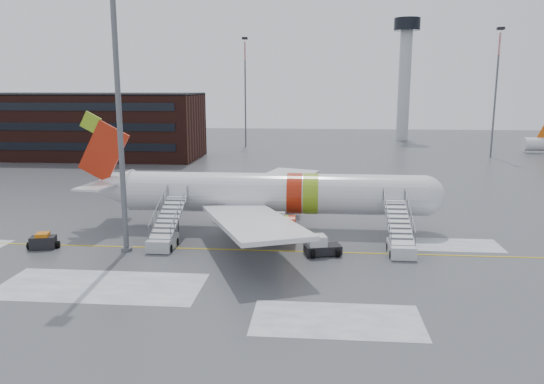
# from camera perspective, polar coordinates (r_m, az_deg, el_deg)

# --- Properties ---
(ground) EXTENTS (260.00, 260.00, 0.00)m
(ground) POSITION_cam_1_polar(r_m,az_deg,el_deg) (46.10, -6.17, -5.76)
(ground) COLOR #494C4F
(ground) RESTS_ON ground
(airliner) EXTENTS (35.03, 32.97, 11.18)m
(airliner) POSITION_cam_1_polar(r_m,az_deg,el_deg) (50.52, -0.87, -0.19)
(airliner) COLOR silver
(airliner) RESTS_ON ground
(airstair_fwd) EXTENTS (2.05, 7.70, 3.48)m
(airstair_fwd) POSITION_cam_1_polar(r_m,az_deg,el_deg) (44.99, 13.60, -5.04)
(airstair_fwd) COLOR silver
(airstair_fwd) RESTS_ON ground
(airstair_aft) EXTENTS (2.05, 7.70, 3.48)m
(airstair_aft) POSITION_cam_1_polar(r_m,az_deg,el_deg) (46.32, -11.43, -4.47)
(airstair_aft) COLOR #A7AAAE
(airstair_aft) RESTS_ON ground
(pushback_tug) EXTENTS (3.19, 2.69, 1.65)m
(pushback_tug) POSITION_cam_1_polar(r_m,az_deg,el_deg) (43.40, 5.24, -5.83)
(pushback_tug) COLOR black
(pushback_tug) RESTS_ON ground
(baggage_tractor) EXTENTS (2.73, 1.64, 1.36)m
(baggage_tractor) POSITION_cam_1_polar(r_m,az_deg,el_deg) (48.90, -23.39, -4.95)
(baggage_tractor) COLOR black
(baggage_tractor) RESTS_ON ground
(light_mast_near) EXTENTS (1.20, 1.20, 27.22)m
(light_mast_near) POSITION_cam_1_polar(r_m,az_deg,el_deg) (44.06, -16.32, 11.57)
(light_mast_near) COLOR #595B60
(light_mast_near) RESTS_ON ground
(terminal_building) EXTENTS (62.00, 16.11, 12.30)m
(terminal_building) POSITION_cam_1_polar(r_m,az_deg,el_deg) (112.18, -23.78, 6.62)
(terminal_building) COLOR #3F1E16
(terminal_building) RESTS_ON ground
(control_tower) EXTENTS (6.40, 6.40, 30.00)m
(control_tower) POSITION_cam_1_polar(r_m,az_deg,el_deg) (139.94, 14.13, 13.11)
(control_tower) COLOR #B2B5BA
(control_tower) RESTS_ON ground
(light_mast_far_ne) EXTENTS (1.20, 1.20, 24.25)m
(light_mast_far_ne) POSITION_cam_1_polar(r_m,az_deg,el_deg) (110.34, 22.98, 10.60)
(light_mast_far_ne) COLOR #595B60
(light_mast_far_ne) RESTS_ON ground
(light_mast_far_n) EXTENTS (1.20, 1.20, 24.25)m
(light_mast_far_n) POSITION_cam_1_polar(r_m,az_deg,el_deg) (122.37, -2.90, 11.44)
(light_mast_far_n) COLOR #595B60
(light_mast_far_n) RESTS_ON ground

